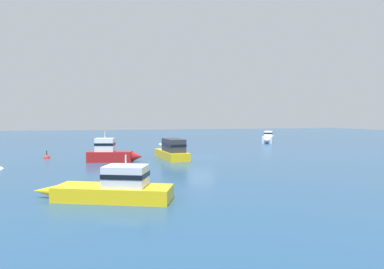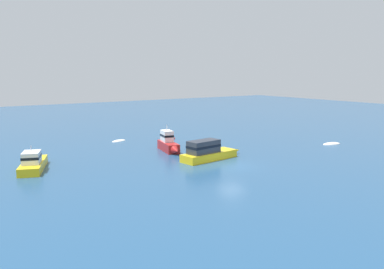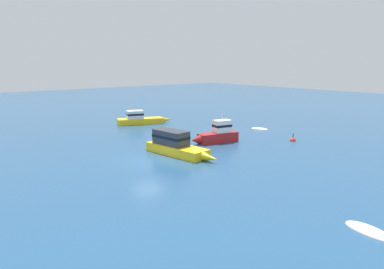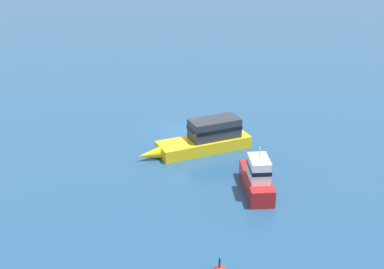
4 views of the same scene
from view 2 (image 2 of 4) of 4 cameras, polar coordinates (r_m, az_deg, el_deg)
name	(u,v)px [view 2 (image 2 of 4)]	position (r m, az deg, el deg)	size (l,w,h in m)	color
ground_plane	(232,166)	(36.94, 5.82, -4.54)	(160.00, 160.00, 0.00)	navy
dinghy	(119,141)	(50.45, -10.64, -0.94)	(2.32, 1.67, 0.34)	silver
tender	(331,144)	(50.42, 19.70, -1.33)	(2.65, 1.50, 0.44)	silver
motor_cruiser	(169,144)	(43.29, -3.42, -1.35)	(2.18, 5.19, 2.89)	#B21E1E
launch	(208,152)	(39.03, 2.38, -2.50)	(7.71, 2.70, 2.04)	yellow
cabin_cruiser_1	(33,162)	(38.02, -22.18, -3.79)	(3.72, 7.20, 2.31)	yellow
channel_buoy	(173,139)	(51.18, -2.85, -0.64)	(0.64, 0.64, 1.09)	red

